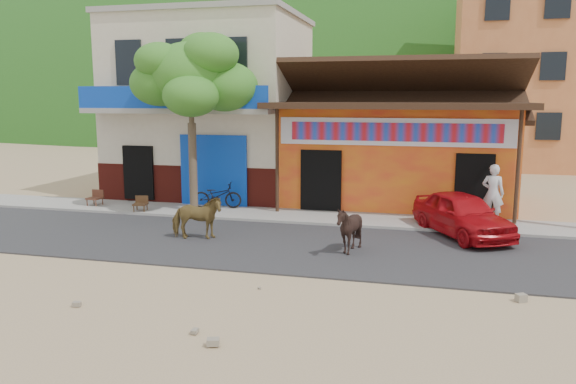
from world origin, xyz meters
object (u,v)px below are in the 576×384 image
object	(u,v)px
cafe_chair_right	(140,197)
red_car	(462,214)
scooter	(217,195)
cafe_chair_left	(94,191)
cow_dark	(349,229)
cow_tan	(197,218)
tree	(192,123)
pedestrian	(493,193)

from	to	relation	value
cafe_chair_right	red_car	bearing A→B (deg)	-14.95
scooter	cafe_chair_left	xyz separation A→B (m)	(-4.48, -0.61, 0.06)
cow_dark	scooter	size ratio (longest dim) A/B	0.73
cow_dark	scooter	bearing A→B (deg)	-163.27
cow_tan	cow_dark	bearing A→B (deg)	-108.03
red_car	scooter	bearing A→B (deg)	138.91
cow_tan	scooter	world-z (taller)	cow_tan
scooter	cafe_chair_left	size ratio (longest dim) A/B	1.68
tree	cow_tan	size ratio (longest dim) A/B	4.14
cow_tan	scooter	xyz separation A→B (m)	(-0.94, 3.96, -0.08)
red_car	scooter	xyz separation A→B (m)	(-8.15, 1.73, -0.11)
cow_dark	red_car	xyz separation A→B (m)	(2.88, 2.58, 0.01)
cow_tan	pedestrian	world-z (taller)	pedestrian
cow_dark	scooter	distance (m)	6.81
red_car	cafe_chair_right	bearing A→B (deg)	147.71
cow_dark	tree	bearing A→B (deg)	-155.99
scooter	cafe_chair_right	xyz separation A→B (m)	(-2.36, -1.14, 0.03)
tree	scooter	xyz separation A→B (m)	(0.60, 0.64, -2.55)
cafe_chair_left	cafe_chair_right	bearing A→B (deg)	-9.91
cafe_chair_left	cow_dark	bearing A→B (deg)	-16.53
tree	cafe_chair_left	xyz separation A→B (m)	(-3.88, 0.03, -2.49)
scooter	cafe_chair_right	world-z (taller)	cafe_chair_right
red_car	scooter	world-z (taller)	red_car
pedestrian	cow_tan	bearing A→B (deg)	40.52
tree	cow_dark	bearing A→B (deg)	-32.02
cow_dark	pedestrian	world-z (taller)	pedestrian
cow_tan	cow_dark	distance (m)	4.34
red_car	scooter	size ratio (longest dim) A/B	2.18
tree	cow_tan	xyz separation A→B (m)	(1.54, -3.31, -2.47)
cow_tan	cafe_chair_left	world-z (taller)	cow_tan
cafe_chair_right	cow_tan	bearing A→B (deg)	-52.16
scooter	red_car	bearing A→B (deg)	-113.34
tree	pedestrian	bearing A→B (deg)	3.71
cow_tan	scooter	bearing A→B (deg)	0.02
tree	cafe_chair_left	distance (m)	4.61
red_car	cafe_chair_right	xyz separation A→B (m)	(-10.51, 0.59, -0.08)
cow_tan	scooter	distance (m)	4.07
cow_tan	cafe_chair_left	bearing A→B (deg)	44.94
cow_tan	cafe_chair_left	xyz separation A→B (m)	(-5.42, 3.35, -0.02)
cow_tan	red_car	xyz separation A→B (m)	(7.21, 2.22, 0.02)
cow_tan	cow_dark	size ratio (longest dim) A/B	1.17
tree	scooter	size ratio (longest dim) A/B	3.51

